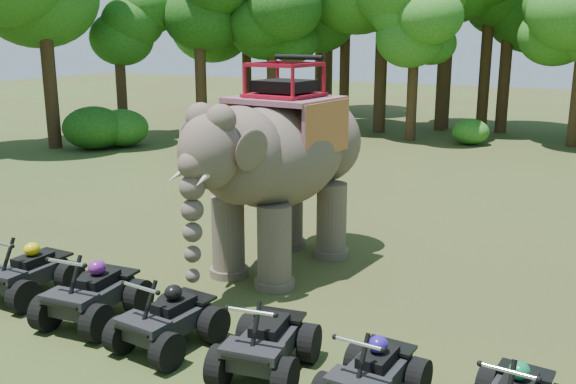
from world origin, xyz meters
name	(u,v)px	position (x,y,z in m)	size (l,w,h in m)	color
ground	(259,301)	(0.00, 0.00, 0.00)	(110.00, 110.00, 0.00)	#47381E
elephant	(282,165)	(-0.55, 1.95, 2.27)	(2.37, 5.39, 4.53)	brown
atv_0	(27,265)	(-4.07, -1.91, 0.65)	(1.28, 1.75, 1.30)	black
atv_1	(92,286)	(-2.13, -2.14, 0.68)	(1.33, 1.82, 1.35)	black
atv_2	(168,311)	(-0.35, -2.28, 0.63)	(1.25, 1.71, 1.27)	black
atv_3	(266,334)	(1.47, -2.24, 0.64)	(1.26, 1.72, 1.28)	black
atv_4	(374,365)	(3.20, -2.29, 0.60)	(1.17, 1.61, 1.19)	black
tree_0	(508,37)	(0.00, 24.62, 4.83)	(6.76, 6.76, 9.65)	#195114
tree_28	(46,38)	(-16.82, 10.38, 4.82)	(6.74, 6.74, 9.63)	#195114
tree_29	(120,67)	(-16.36, 14.35, 3.40)	(4.77, 4.77, 6.81)	#195114
tree_30	(200,53)	(-12.70, 15.93, 4.11)	(5.76, 5.76, 8.23)	#195114
tree_31	(272,68)	(-9.85, 17.91, 3.37)	(4.72, 4.72, 6.74)	#195114
tree_32	(345,54)	(-7.85, 22.26, 3.93)	(5.50, 5.50, 7.86)	#195114
tree_33	(413,71)	(-3.35, 19.94, 3.29)	(4.61, 4.61, 6.58)	#195114
tree_35	(448,29)	(-3.04, 24.66, 5.22)	(7.31, 7.31, 10.44)	#195114
tree_37	(382,24)	(-5.63, 21.78, 5.50)	(7.69, 7.69, 10.99)	#195114
tree_39	(320,36)	(-12.67, 29.25, 4.85)	(6.80, 6.80, 9.71)	#195114
tree_40	(328,33)	(-11.51, 28.08, 5.03)	(7.04, 7.04, 10.06)	#195114
tree_41	(446,28)	(-3.01, 24.02, 5.30)	(7.42, 7.42, 10.60)	#195114
tree_44	(247,50)	(-14.42, 22.96, 4.07)	(5.70, 5.70, 8.15)	#195114
tree_46	(487,46)	(-0.94, 24.36, 4.39)	(6.14, 6.14, 8.78)	#195114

